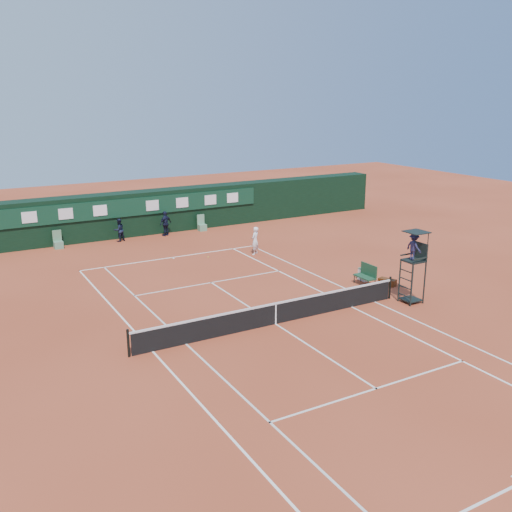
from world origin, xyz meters
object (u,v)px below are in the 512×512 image
Objects in this scene: tennis_net at (276,313)px; player_bench at (367,274)px; player at (255,241)px; umpire_chair at (414,252)px; cooler at (365,274)px.

player_bench is at bearing 17.53° from tennis_net.
tennis_net and player_bench have the same top height.
player reaches higher than tennis_net.
player_bench is at bearing 70.36° from player.
umpire_chair is 1.99× the size of player.
tennis_net is at bearing 30.70° from player.
player_bench is (6.77, 2.14, 0.09)m from tennis_net.
player_bench is (-0.14, 3.01, -1.86)m from umpire_chair.
umpire_chair is at bearing 67.17° from player.
player_bench is 1.86× the size of cooler.
player is at bearing 104.67° from player_bench.
tennis_net is 11.11m from player.
player_bench is 8.20m from player.
cooler is at bearing 21.09° from tennis_net.
player is (-2.22, 10.94, -1.60)m from umpire_chair.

